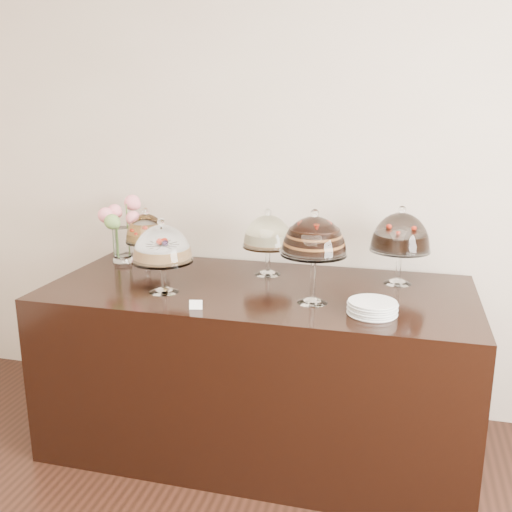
% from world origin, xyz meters
% --- Properties ---
extents(wall_back, '(5.00, 0.04, 3.00)m').
position_xyz_m(wall_back, '(0.00, 3.00, 1.50)').
color(wall_back, beige).
rests_on(wall_back, ground).
extents(display_counter, '(2.20, 1.00, 0.90)m').
position_xyz_m(display_counter, '(-0.16, 2.45, 0.45)').
color(display_counter, black).
rests_on(display_counter, ground).
extents(cake_stand_sugar_sponge, '(0.31, 0.31, 0.38)m').
position_xyz_m(cake_stand_sugar_sponge, '(-0.60, 2.25, 1.14)').
color(cake_stand_sugar_sponge, white).
rests_on(cake_stand_sugar_sponge, display_counter).
extents(cake_stand_choco_layer, '(0.32, 0.32, 0.46)m').
position_xyz_m(cake_stand_choco_layer, '(0.15, 2.28, 1.21)').
color(cake_stand_choco_layer, white).
rests_on(cake_stand_choco_layer, display_counter).
extents(cake_stand_cheesecake, '(0.28, 0.28, 0.37)m').
position_xyz_m(cake_stand_cheesecake, '(-0.17, 2.69, 1.13)').
color(cake_stand_cheesecake, white).
rests_on(cake_stand_cheesecake, display_counter).
extents(cake_stand_dark_choco, '(0.32, 0.32, 0.42)m').
position_xyz_m(cake_stand_dark_choco, '(0.54, 2.70, 1.16)').
color(cake_stand_dark_choco, white).
rests_on(cake_stand_dark_choco, display_counter).
extents(cake_stand_fruit_tart, '(0.25, 0.25, 0.34)m').
position_xyz_m(cake_stand_fruit_tart, '(-0.92, 2.73, 1.10)').
color(cake_stand_fruit_tart, white).
rests_on(cake_stand_fruit_tart, display_counter).
extents(flower_vase, '(0.25, 0.35, 0.39)m').
position_xyz_m(flower_vase, '(-1.08, 2.73, 1.12)').
color(flower_vase, white).
rests_on(flower_vase, display_counter).
extents(plate_stack, '(0.22, 0.22, 0.06)m').
position_xyz_m(plate_stack, '(0.44, 2.19, 0.93)').
color(plate_stack, white).
rests_on(plate_stack, display_counter).
extents(price_card_left, '(0.06, 0.03, 0.04)m').
position_xyz_m(price_card_left, '(-0.35, 2.05, 0.92)').
color(price_card_left, white).
rests_on(price_card_left, display_counter).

